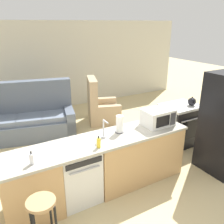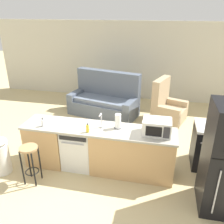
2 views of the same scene
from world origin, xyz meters
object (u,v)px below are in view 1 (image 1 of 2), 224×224
(couch, at_px, (30,119))
(kettle, at_px, (192,102))
(bar_stool, at_px, (43,216))
(dishwasher, at_px, (77,174))
(soap_bottle, at_px, (99,143))
(armchair, at_px, (100,109))
(dish_soap_bottle, at_px, (32,159))
(stove_range, at_px, (179,125))
(microwave, at_px, (158,117))
(paper_towel_roll, at_px, (119,124))

(couch, bearing_deg, kettle, -37.42)
(bar_stool, bearing_deg, dishwasher, 44.76)
(soap_bottle, xyz_separation_m, couch, (-0.39, 2.83, -0.58))
(kettle, bearing_deg, couch, 142.58)
(soap_bottle, xyz_separation_m, armchair, (1.42, 2.74, -0.62))
(soap_bottle, xyz_separation_m, dish_soap_bottle, (-0.90, 0.04, 0.00))
(soap_bottle, height_order, kettle, kettle)
(stove_range, distance_m, microwave, 1.37)
(bar_stool, bearing_deg, microwave, 17.19)
(paper_towel_roll, height_order, soap_bottle, paper_towel_roll)
(soap_bottle, bearing_deg, armchair, 62.59)
(dishwasher, relative_size, bar_stool, 1.14)
(kettle, distance_m, couch, 3.69)
(armchair, bearing_deg, paper_towel_roll, -110.34)
(stove_range, height_order, soap_bottle, soap_bottle)
(soap_bottle, height_order, dish_soap_bottle, same)
(dishwasher, relative_size, dish_soap_bottle, 4.77)
(paper_towel_roll, xyz_separation_m, kettle, (2.00, 0.35, -0.05))
(bar_stool, distance_m, armchair, 3.99)
(stove_range, height_order, armchair, armchair)
(microwave, bearing_deg, dishwasher, 179.95)
(paper_towel_roll, bearing_deg, stove_range, 14.61)
(microwave, xyz_separation_m, kettle, (1.28, 0.42, -0.05))
(kettle, xyz_separation_m, couch, (-2.89, 2.21, -0.59))
(soap_bottle, bearing_deg, kettle, 13.97)
(kettle, height_order, bar_stool, kettle)
(paper_towel_roll, height_order, kettle, paper_towel_roll)
(stove_range, xyz_separation_m, paper_towel_roll, (-1.83, -0.48, 0.59))
(dish_soap_bottle, relative_size, bar_stool, 0.24)
(armchair, bearing_deg, kettle, -62.86)
(couch, bearing_deg, microwave, -58.60)
(paper_towel_roll, xyz_separation_m, armchair, (0.91, 2.46, -0.69))
(microwave, distance_m, kettle, 1.35)
(paper_towel_roll, xyz_separation_m, dish_soap_bottle, (-1.40, -0.23, -0.07))
(dish_soap_bottle, bearing_deg, paper_towel_roll, 9.44)
(microwave, bearing_deg, paper_towel_roll, 174.16)
(microwave, distance_m, bar_stool, 2.32)
(dishwasher, height_order, kettle, kettle)
(bar_stool, bearing_deg, paper_towel_roll, 27.14)
(microwave, xyz_separation_m, soap_bottle, (-1.22, -0.20, -0.07))
(microwave, distance_m, soap_bottle, 1.24)
(dishwasher, distance_m, dish_soap_bottle, 0.85)
(dishwasher, distance_m, couch, 2.64)
(armchair, bearing_deg, soap_bottle, -117.41)
(dish_soap_bottle, relative_size, armchair, 0.15)
(dish_soap_bottle, height_order, bar_stool, dish_soap_bottle)
(bar_stool, bearing_deg, soap_bottle, 26.54)
(microwave, xyz_separation_m, bar_stool, (-2.16, -0.67, -0.50))
(dishwasher, bearing_deg, bar_stool, -135.24)
(microwave, height_order, couch, couch)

